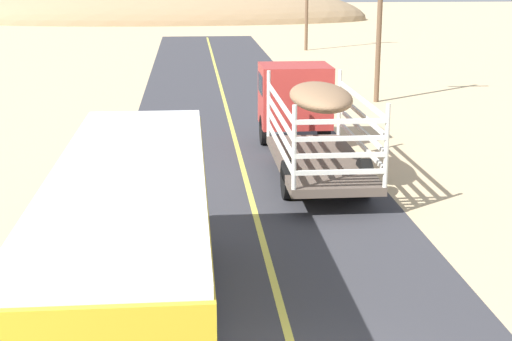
{
  "coord_description": "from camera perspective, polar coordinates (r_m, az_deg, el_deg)",
  "views": [
    {
      "loc": [
        -1.66,
        -10.16,
        6.45
      ],
      "look_at": [
        0.0,
        8.8,
        1.27
      ],
      "focal_mm": 53.61,
      "sensor_mm": 36.0,
      "label": 1
    }
  ],
  "objects": [
    {
      "name": "distant_hill",
      "position": [
        90.21,
        -6.75,
        11.03
      ],
      "size": [
        46.92,
        16.46,
        8.97
      ],
      "primitive_type": "ellipsoid",
      "color": "#997C5A",
      "rests_on": "ground"
    },
    {
      "name": "power_pole_mid",
      "position": [
        36.83,
        9.2,
        11.11
      ],
      "size": [
        2.2,
        0.24,
        7.28
      ],
      "color": "brown",
      "rests_on": "ground"
    },
    {
      "name": "livestock_truck",
      "position": [
        25.69,
        3.57,
        4.75
      ],
      "size": [
        2.53,
        9.7,
        3.02
      ],
      "color": "#B2332D",
      "rests_on": "road_surface"
    },
    {
      "name": "bus",
      "position": [
        13.12,
        -9.2,
        -6.0
      ],
      "size": [
        2.54,
        10.0,
        3.21
      ],
      "color": "gold",
      "rests_on": "road_surface"
    }
  ]
}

